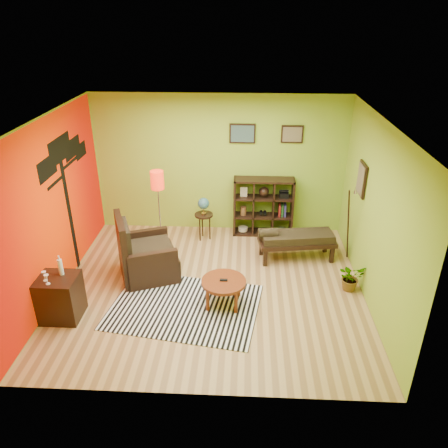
{
  "coord_description": "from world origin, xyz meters",
  "views": [
    {
      "loc": [
        0.52,
        -6.05,
        4.23
      ],
      "look_at": [
        0.19,
        0.31,
        1.05
      ],
      "focal_mm": 35.0,
      "sensor_mm": 36.0,
      "label": 1
    }
  ],
  "objects_px": {
    "cube_shelf": "(264,207)",
    "bench": "(295,239)",
    "side_cabinet": "(60,297)",
    "floor_lamp": "(158,188)",
    "coffee_table": "(224,284)",
    "globe_table": "(204,208)",
    "potted_plant": "(350,280)",
    "armchair": "(145,258)"
  },
  "relations": [
    {
      "from": "side_cabinet",
      "to": "potted_plant",
      "type": "height_order",
      "value": "side_cabinet"
    },
    {
      "from": "potted_plant",
      "to": "bench",
      "type": "bearing_deg",
      "value": 131.54
    },
    {
      "from": "cube_shelf",
      "to": "potted_plant",
      "type": "relative_size",
      "value": 2.57
    },
    {
      "from": "floor_lamp",
      "to": "cube_shelf",
      "type": "relative_size",
      "value": 1.36
    },
    {
      "from": "armchair",
      "to": "globe_table",
      "type": "relative_size",
      "value": 1.34
    },
    {
      "from": "side_cabinet",
      "to": "globe_table",
      "type": "distance_m",
      "value": 3.24
    },
    {
      "from": "floor_lamp",
      "to": "coffee_table",
      "type": "bearing_deg",
      "value": -51.3
    },
    {
      "from": "coffee_table",
      "to": "armchair",
      "type": "height_order",
      "value": "armchair"
    },
    {
      "from": "armchair",
      "to": "potted_plant",
      "type": "bearing_deg",
      "value": -4.24
    },
    {
      "from": "armchair",
      "to": "bench",
      "type": "xyz_separation_m",
      "value": [
        2.64,
        0.69,
        0.07
      ]
    },
    {
      "from": "side_cabinet",
      "to": "bench",
      "type": "xyz_separation_m",
      "value": [
        3.66,
        1.89,
        0.06
      ]
    },
    {
      "from": "bench",
      "to": "armchair",
      "type": "bearing_deg",
      "value": -165.38
    },
    {
      "from": "coffee_table",
      "to": "globe_table",
      "type": "xyz_separation_m",
      "value": [
        -0.51,
        2.15,
        0.31
      ]
    },
    {
      "from": "armchair",
      "to": "bench",
      "type": "height_order",
      "value": "armchair"
    },
    {
      "from": "potted_plant",
      "to": "coffee_table",
      "type": "bearing_deg",
      "value": -166.52
    },
    {
      "from": "coffee_table",
      "to": "potted_plant",
      "type": "relative_size",
      "value": 1.5
    },
    {
      "from": "side_cabinet",
      "to": "cube_shelf",
      "type": "bearing_deg",
      "value": 42.83
    },
    {
      "from": "coffee_table",
      "to": "side_cabinet",
      "type": "relative_size",
      "value": 0.69
    },
    {
      "from": "armchair",
      "to": "globe_table",
      "type": "bearing_deg",
      "value": 57.06
    },
    {
      "from": "coffee_table",
      "to": "bench",
      "type": "bearing_deg",
      "value": 49.46
    },
    {
      "from": "side_cabinet",
      "to": "cube_shelf",
      "type": "xyz_separation_m",
      "value": [
        3.11,
        2.89,
        0.25
      ]
    },
    {
      "from": "armchair",
      "to": "floor_lamp",
      "type": "bearing_deg",
      "value": 80.34
    },
    {
      "from": "potted_plant",
      "to": "cube_shelf",
      "type": "bearing_deg",
      "value": 125.54
    },
    {
      "from": "armchair",
      "to": "globe_table",
      "type": "height_order",
      "value": "armchair"
    },
    {
      "from": "armchair",
      "to": "floor_lamp",
      "type": "relative_size",
      "value": 0.73
    },
    {
      "from": "floor_lamp",
      "to": "globe_table",
      "type": "height_order",
      "value": "floor_lamp"
    },
    {
      "from": "floor_lamp",
      "to": "cube_shelf",
      "type": "bearing_deg",
      "value": 23.64
    },
    {
      "from": "cube_shelf",
      "to": "bench",
      "type": "bearing_deg",
      "value": -61.18
    },
    {
      "from": "armchair",
      "to": "potted_plant",
      "type": "relative_size",
      "value": 2.56
    },
    {
      "from": "side_cabinet",
      "to": "coffee_table",
      "type": "bearing_deg",
      "value": 10.48
    },
    {
      "from": "armchair",
      "to": "floor_lamp",
      "type": "distance_m",
      "value": 1.29
    },
    {
      "from": "cube_shelf",
      "to": "bench",
      "type": "distance_m",
      "value": 1.15
    },
    {
      "from": "cube_shelf",
      "to": "coffee_table",
      "type": "bearing_deg",
      "value": -105.82
    },
    {
      "from": "armchair",
      "to": "globe_table",
      "type": "distance_m",
      "value": 1.69
    },
    {
      "from": "side_cabinet",
      "to": "globe_table",
      "type": "height_order",
      "value": "side_cabinet"
    },
    {
      "from": "bench",
      "to": "globe_table",
      "type": "bearing_deg",
      "value": 158.07
    },
    {
      "from": "coffee_table",
      "to": "cube_shelf",
      "type": "xyz_separation_m",
      "value": [
        0.69,
        2.44,
        0.23
      ]
    },
    {
      "from": "potted_plant",
      "to": "armchair",
      "type": "bearing_deg",
      "value": 175.76
    },
    {
      "from": "floor_lamp",
      "to": "armchair",
      "type": "bearing_deg",
      "value": -99.66
    },
    {
      "from": "floor_lamp",
      "to": "side_cabinet",
      "type": "bearing_deg",
      "value": -119.66
    },
    {
      "from": "globe_table",
      "to": "cube_shelf",
      "type": "xyz_separation_m",
      "value": [
        1.2,
        0.29,
        -0.07
      ]
    },
    {
      "from": "coffee_table",
      "to": "globe_table",
      "type": "relative_size",
      "value": 0.78
    }
  ]
}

